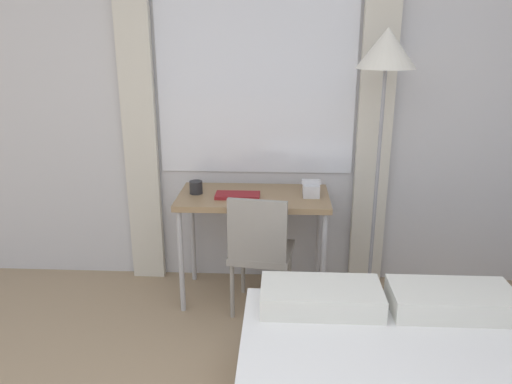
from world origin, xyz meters
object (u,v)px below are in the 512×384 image
at_px(desk, 254,205).
at_px(telephone, 311,189).
at_px(standing_lamp, 386,66).
at_px(book, 238,195).
at_px(desk_chair, 260,247).
at_px(mug, 196,187).

bearing_deg(desk, telephone, 1.88).
bearing_deg(standing_lamp, telephone, 171.39).
bearing_deg(book, standing_lamp, 0.18).
bearing_deg(standing_lamp, desk, 176.39).
bearing_deg(desk_chair, book, 142.55).
bearing_deg(telephone, book, -172.26).
bearing_deg(telephone, standing_lamp, -8.61).
distance_m(telephone, mug, 0.79).
height_order(standing_lamp, telephone, standing_lamp).
height_order(desk_chair, telephone, telephone).
bearing_deg(book, desk_chair, -45.35).
bearing_deg(standing_lamp, book, -179.82).
bearing_deg(telephone, mug, -179.73).
relative_size(desk_chair, mug, 9.53).
distance_m(desk_chair, mug, 0.61).
relative_size(desk, book, 3.43).
xyz_separation_m(standing_lamp, mug, (-1.22, 0.06, -0.82)).
xyz_separation_m(desk_chair, standing_lamp, (0.76, 0.17, 1.16)).
distance_m(standing_lamp, telephone, 0.92).
bearing_deg(mug, telephone, 0.27).
xyz_separation_m(desk, mug, (-0.40, 0.01, 0.12)).
bearing_deg(book, telephone, 7.74).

